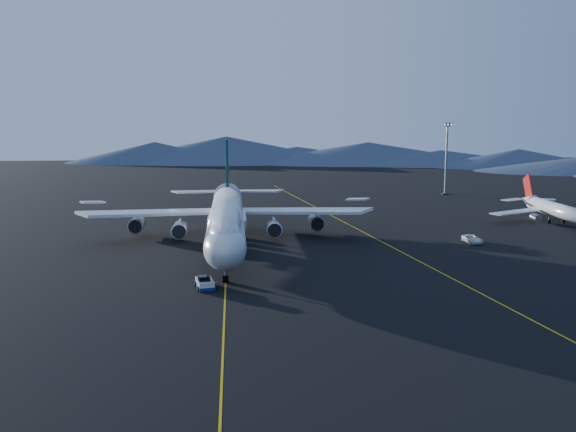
{
  "coord_description": "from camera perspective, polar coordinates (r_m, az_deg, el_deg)",
  "views": [
    {
      "loc": [
        1.36,
        -121.74,
        25.17
      ],
      "look_at": [
        11.78,
        -0.31,
        6.0
      ],
      "focal_mm": 40.0,
      "sensor_mm": 36.0,
      "label": 1
    }
  ],
  "objects": [
    {
      "name": "floodlight_mast",
      "position": [
        211.65,
        13.89,
        4.99
      ],
      "size": [
        2.82,
        2.11,
        22.82
      ],
      "rotation": [
        0.0,
        0.0,
        0.25
      ],
      "color": "black",
      "rests_on": "ground"
    },
    {
      "name": "pushback_tug",
      "position": [
        95.55,
        -7.4,
        -6.02
      ],
      "size": [
        3.36,
        5.02,
        2.03
      ],
      "rotation": [
        0.0,
        0.0,
        0.19
      ],
      "color": "silver",
      "rests_on": "ground"
    },
    {
      "name": "taxiway_line_side",
      "position": [
        137.15,
        7.24,
        -1.7
      ],
      "size": [
        28.08,
        198.09,
        0.01
      ],
      "primitive_type": "cube",
      "rotation": [
        0.0,
        0.0,
        0.14
      ],
      "color": "gold",
      "rests_on": "ground"
    },
    {
      "name": "ground",
      "position": [
        124.32,
        -5.44,
        -2.78
      ],
      "size": [
        500.0,
        500.0,
        0.0
      ],
      "primitive_type": "plane",
      "color": "black",
      "rests_on": "ground"
    },
    {
      "name": "taxiway_line_main",
      "position": [
        124.32,
        -5.44,
        -2.78
      ],
      "size": [
        0.25,
        220.0,
        0.01
      ],
      "primitive_type": "cube",
      "color": "gold",
      "rests_on": "ground"
    },
    {
      "name": "second_jet",
      "position": [
        163.06,
        22.83,
        0.47
      ],
      "size": [
        32.3,
        36.49,
        10.38
      ],
      "rotation": [
        0.0,
        0.0,
        -0.33
      ],
      "color": "silver",
      "rests_on": "ground"
    },
    {
      "name": "service_van",
      "position": [
        133.02,
        16.05,
        -1.98
      ],
      "size": [
        3.0,
        5.84,
        1.58
      ],
      "primitive_type": "imported",
      "rotation": [
        0.0,
        0.0,
        0.07
      ],
      "color": "silver",
      "rests_on": "ground"
    },
    {
      "name": "boeing_747",
      "position": [
        123.31,
        -5.48,
        -0.13
      ],
      "size": [
        59.62,
        72.43,
        19.37
      ],
      "color": "silver",
      "rests_on": "ground"
    }
  ]
}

